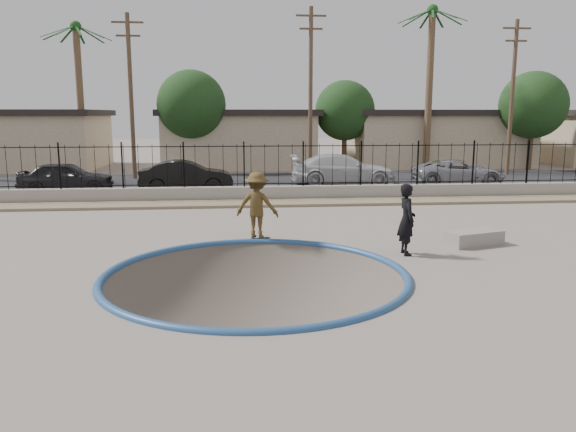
{
  "coord_description": "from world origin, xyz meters",
  "views": [
    {
      "loc": [
        -0.47,
        -13.31,
        3.63
      ],
      "look_at": [
        1.04,
        2.0,
        0.82
      ],
      "focal_mm": 35.0,
      "sensor_mm": 36.0,
      "label": 1
    }
  ],
  "objects_px": {
    "concrete_ledge": "(474,238)",
    "car_d": "(459,172)",
    "skater": "(257,209)",
    "car_b": "(186,176)",
    "videographer": "(407,219)",
    "car_c": "(343,170)",
    "car_a": "(66,177)",
    "skateboard": "(257,239)"
  },
  "relations": [
    {
      "from": "videographer",
      "to": "car_c",
      "type": "height_order",
      "value": "videographer"
    },
    {
      "from": "skater",
      "to": "car_a",
      "type": "relative_size",
      "value": 0.45
    },
    {
      "from": "skateboard",
      "to": "videographer",
      "type": "bearing_deg",
      "value": -51.01
    },
    {
      "from": "skater",
      "to": "car_a",
      "type": "bearing_deg",
      "value": -36.18
    },
    {
      "from": "skateboard",
      "to": "videographer",
      "type": "relative_size",
      "value": 0.43
    },
    {
      "from": "concrete_ledge",
      "to": "car_a",
      "type": "distance_m",
      "value": 18.7
    },
    {
      "from": "concrete_ledge",
      "to": "car_c",
      "type": "relative_size",
      "value": 0.3
    },
    {
      "from": "car_a",
      "to": "car_b",
      "type": "bearing_deg",
      "value": -93.54
    },
    {
      "from": "concrete_ledge",
      "to": "car_b",
      "type": "xyz_separation_m",
      "value": [
        -8.91,
        11.91,
        0.55
      ]
    },
    {
      "from": "skater",
      "to": "car_c",
      "type": "relative_size",
      "value": 0.36
    },
    {
      "from": "car_c",
      "to": "concrete_ledge",
      "type": "bearing_deg",
      "value": -172.27
    },
    {
      "from": "skateboard",
      "to": "car_a",
      "type": "xyz_separation_m",
      "value": [
        -8.36,
        10.81,
        0.7
      ]
    },
    {
      "from": "skater",
      "to": "car_b",
      "type": "height_order",
      "value": "skater"
    },
    {
      "from": "car_a",
      "to": "car_d",
      "type": "height_order",
      "value": "car_a"
    },
    {
      "from": "videographer",
      "to": "skater",
      "type": "bearing_deg",
      "value": 61.83
    },
    {
      "from": "car_d",
      "to": "skateboard",
      "type": "bearing_deg",
      "value": 141.58
    },
    {
      "from": "skateboard",
      "to": "car_d",
      "type": "distance_m",
      "value": 16.13
    },
    {
      "from": "videographer",
      "to": "car_d",
      "type": "xyz_separation_m",
      "value": [
        7.09,
        13.85,
        -0.25
      ]
    },
    {
      "from": "car_b",
      "to": "car_c",
      "type": "relative_size",
      "value": 0.81
    },
    {
      "from": "skateboard",
      "to": "car_c",
      "type": "bearing_deg",
      "value": 44.62
    },
    {
      "from": "car_a",
      "to": "car_b",
      "type": "distance_m",
      "value": 5.49
    },
    {
      "from": "skateboard",
      "to": "car_c",
      "type": "distance_m",
      "value": 13.39
    },
    {
      "from": "concrete_ledge",
      "to": "car_d",
      "type": "height_order",
      "value": "car_d"
    },
    {
      "from": "skateboard",
      "to": "car_d",
      "type": "bearing_deg",
      "value": 23.89
    },
    {
      "from": "concrete_ledge",
      "to": "car_b",
      "type": "bearing_deg",
      "value": 126.78
    },
    {
      "from": "concrete_ledge",
      "to": "car_d",
      "type": "distance_m",
      "value": 13.86
    },
    {
      "from": "skater",
      "to": "car_a",
      "type": "distance_m",
      "value": 13.67
    },
    {
      "from": "skater",
      "to": "car_b",
      "type": "xyz_separation_m",
      "value": [
        -2.87,
        10.81,
        -0.2
      ]
    },
    {
      "from": "car_d",
      "to": "car_c",
      "type": "bearing_deg",
      "value": 88.91
    },
    {
      "from": "car_d",
      "to": "car_b",
      "type": "bearing_deg",
      "value": 98.51
    },
    {
      "from": "concrete_ledge",
      "to": "car_a",
      "type": "relative_size",
      "value": 0.38
    },
    {
      "from": "videographer",
      "to": "car_d",
      "type": "relative_size",
      "value": 0.4
    },
    {
      "from": "skater",
      "to": "car_a",
      "type": "xyz_separation_m",
      "value": [
        -8.36,
        10.81,
        -0.2
      ]
    },
    {
      "from": "videographer",
      "to": "car_c",
      "type": "xyz_separation_m",
      "value": [
        1.16,
        14.39,
        -0.12
      ]
    },
    {
      "from": "car_d",
      "to": "videographer",
      "type": "bearing_deg",
      "value": 156.98
    },
    {
      "from": "skater",
      "to": "videographer",
      "type": "height_order",
      "value": "skater"
    },
    {
      "from": "car_c",
      "to": "car_d",
      "type": "distance_m",
      "value": 5.95
    },
    {
      "from": "car_a",
      "to": "car_d",
      "type": "distance_m",
      "value": 19.28
    },
    {
      "from": "car_d",
      "to": "skater",
      "type": "bearing_deg",
      "value": 141.58
    },
    {
      "from": "skater",
      "to": "car_c",
      "type": "xyz_separation_m",
      "value": [
        4.96,
        12.41,
        -0.14
      ]
    },
    {
      "from": "skateboard",
      "to": "car_d",
      "type": "relative_size",
      "value": 0.17
    },
    {
      "from": "concrete_ledge",
      "to": "skater",
      "type": "bearing_deg",
      "value": 169.67
    }
  ]
}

